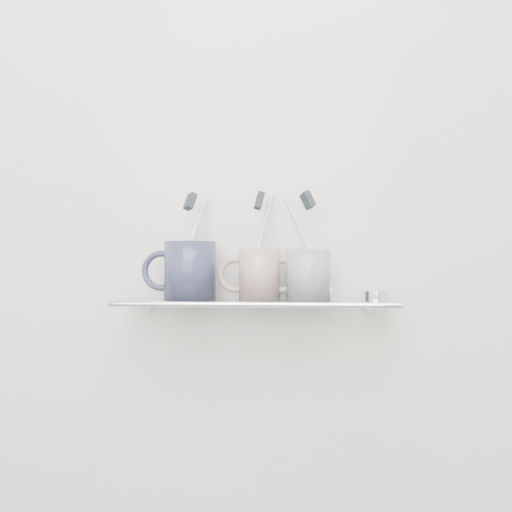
# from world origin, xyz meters

# --- Properties ---
(wall_back) EXTENTS (2.50, 0.00, 2.50)m
(wall_back) POSITION_xyz_m (0.00, 1.10, 1.25)
(wall_back) COLOR beige
(wall_back) RESTS_ON ground
(shelf_glass) EXTENTS (0.50, 0.12, 0.01)m
(shelf_glass) POSITION_xyz_m (0.00, 1.04, 1.10)
(shelf_glass) COLOR silver
(shelf_glass) RESTS_ON wall_back
(shelf_rail) EXTENTS (0.50, 0.01, 0.01)m
(shelf_rail) POSITION_xyz_m (0.00, 0.98, 1.10)
(shelf_rail) COLOR silver
(shelf_rail) RESTS_ON shelf_glass
(bracket_left) EXTENTS (0.02, 0.03, 0.02)m
(bracket_left) POSITION_xyz_m (-0.21, 1.09, 1.09)
(bracket_left) COLOR silver
(bracket_left) RESTS_ON wall_back
(bracket_right) EXTENTS (0.02, 0.03, 0.02)m
(bracket_right) POSITION_xyz_m (0.21, 1.09, 1.09)
(bracket_right) COLOR silver
(bracket_right) RESTS_ON wall_back
(mug_left) EXTENTS (0.12, 0.12, 0.11)m
(mug_left) POSITION_xyz_m (-0.12, 1.04, 1.15)
(mug_left) COLOR #1C1E37
(mug_left) RESTS_ON shelf_glass
(mug_left_handle) EXTENTS (0.08, 0.01, 0.08)m
(mug_left_handle) POSITION_xyz_m (-0.17, 1.04, 1.15)
(mug_left_handle) COLOR #1C1E37
(mug_left_handle) RESTS_ON mug_left
(toothbrush_left) EXTENTS (0.06, 0.07, 0.18)m
(toothbrush_left) POSITION_xyz_m (-0.12, 1.04, 1.20)
(toothbrush_left) COLOR white
(toothbrush_left) RESTS_ON mug_left
(bristles_left) EXTENTS (0.03, 0.03, 0.03)m
(bristles_left) POSITION_xyz_m (-0.12, 1.04, 1.28)
(bristles_left) COLOR #22272C
(bristles_left) RESTS_ON toothbrush_left
(mug_center) EXTENTS (0.09, 0.09, 0.09)m
(mug_center) POSITION_xyz_m (0.01, 1.04, 1.15)
(mug_center) COLOR silver
(mug_center) RESTS_ON shelf_glass
(mug_center_handle) EXTENTS (0.07, 0.01, 0.07)m
(mug_center_handle) POSITION_xyz_m (-0.04, 1.04, 1.15)
(mug_center_handle) COLOR silver
(mug_center_handle) RESTS_ON mug_center
(toothbrush_center) EXTENTS (0.06, 0.04, 0.19)m
(toothbrush_center) POSITION_xyz_m (0.01, 1.04, 1.20)
(toothbrush_center) COLOR silver
(toothbrush_center) RESTS_ON mug_center
(bristles_center) EXTENTS (0.02, 0.03, 0.03)m
(bristles_center) POSITION_xyz_m (0.01, 1.04, 1.28)
(bristles_center) COLOR #22272C
(bristles_center) RESTS_ON toothbrush_center
(mug_right) EXTENTS (0.10, 0.10, 0.09)m
(mug_right) POSITION_xyz_m (0.10, 1.04, 1.15)
(mug_right) COLOR silver
(mug_right) RESTS_ON shelf_glass
(mug_right_handle) EXTENTS (0.07, 0.01, 0.07)m
(mug_right_handle) POSITION_xyz_m (0.05, 1.04, 1.15)
(mug_right_handle) COLOR silver
(mug_right_handle) RESTS_ON mug_right
(toothbrush_right) EXTENTS (0.09, 0.03, 0.18)m
(toothbrush_right) POSITION_xyz_m (0.10, 1.04, 1.20)
(toothbrush_right) COLOR silver
(toothbrush_right) RESTS_ON mug_right
(bristles_right) EXTENTS (0.03, 0.03, 0.04)m
(bristles_right) POSITION_xyz_m (0.10, 1.04, 1.28)
(bristles_right) COLOR #22272C
(bristles_right) RESTS_ON toothbrush_right
(chrome_cap) EXTENTS (0.04, 0.04, 0.02)m
(chrome_cap) POSITION_xyz_m (0.22, 1.04, 1.11)
(chrome_cap) COLOR silver
(chrome_cap) RESTS_ON shelf_glass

